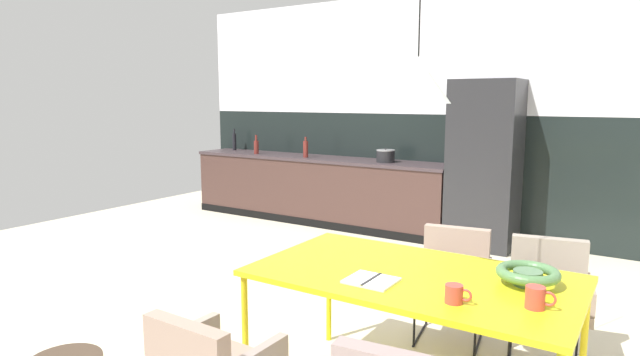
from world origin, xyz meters
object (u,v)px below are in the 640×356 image
at_px(mug_dark_espresso, 455,294).
at_px(cooking_pot, 386,156).
at_px(mug_white_ceramic, 536,298).
at_px(bottle_vinegar_dark, 306,149).
at_px(armchair_head_of_table, 453,269).
at_px(bottle_spice_small, 256,146).
at_px(armchair_by_stool, 548,286).
at_px(fruit_bowl, 528,274).
at_px(open_book, 371,280).
at_px(pendant_lamp_over_table_near, 418,80).
at_px(dining_table, 412,281).
at_px(refrigerator_column, 484,164).
at_px(bottle_wine_green, 234,141).

height_order(mug_dark_espresso, cooking_pot, cooking_pot).
height_order(mug_white_ceramic, bottle_vinegar_dark, bottle_vinegar_dark).
bearing_deg(armchair_head_of_table, bottle_spice_small, -41.32).
height_order(armchair_by_stool, bottle_vinegar_dark, bottle_vinegar_dark).
bearing_deg(cooking_pot, bottle_spice_small, -177.82).
height_order(armchair_head_of_table, cooking_pot, cooking_pot).
distance_m(fruit_bowl, open_book, 0.77).
relative_size(cooking_pot, pendant_lamp_over_table_near, 0.18).
distance_m(armchair_by_stool, bottle_spice_small, 4.95).
bearing_deg(cooking_pot, dining_table, -62.06).
xyz_separation_m(open_book, mug_white_ceramic, (0.77, 0.08, 0.04)).
height_order(open_book, mug_dark_espresso, mug_dark_espresso).
relative_size(refrigerator_column, open_book, 7.82).
xyz_separation_m(mug_dark_espresso, pendant_lamp_over_table_near, (-0.32, 0.28, 0.97)).
xyz_separation_m(refrigerator_column, armchair_by_stool, (1.11, -2.48, -0.44)).
height_order(dining_table, pendant_lamp_over_table_near, pendant_lamp_over_table_near).
xyz_separation_m(fruit_bowl, bottle_vinegar_dark, (-3.48, 3.15, 0.20)).
bearing_deg(open_book, bottle_wine_green, 138.75).
bearing_deg(bottle_wine_green, bottle_vinegar_dark, -9.43).
bearing_deg(open_book, bottle_spice_small, 136.10).
bearing_deg(cooking_pot, refrigerator_column, 1.76).
bearing_deg(bottle_wine_green, cooking_pot, -3.59).
height_order(refrigerator_column, cooking_pot, refrigerator_column).
bearing_deg(bottle_wine_green, refrigerator_column, -1.91).
xyz_separation_m(cooking_pot, bottle_wine_green, (-2.64, 0.17, 0.06)).
height_order(refrigerator_column, bottle_spice_small, refrigerator_column).
height_order(dining_table, bottle_vinegar_dark, bottle_vinegar_dark).
bearing_deg(bottle_vinegar_dark, open_book, -51.45).
relative_size(bottle_vinegar_dark, bottle_spice_small, 1.02).
bearing_deg(dining_table, bottle_wine_green, 141.37).
height_order(cooking_pot, bottle_wine_green, bottle_wine_green).
bearing_deg(open_book, armchair_head_of_table, 88.55).
distance_m(open_book, bottle_wine_green, 5.72).
xyz_separation_m(armchair_head_of_table, armchair_by_stool, (0.62, -0.03, 0.01)).
relative_size(armchair_head_of_table, mug_dark_espresso, 6.16).
bearing_deg(cooking_pot, mug_dark_espresso, -60.01).
xyz_separation_m(bottle_wine_green, bottle_spice_small, (0.63, -0.24, -0.03)).
xyz_separation_m(open_book, cooking_pot, (-1.66, 3.60, 0.21)).
distance_m(fruit_bowl, bottle_wine_green, 6.02).
xyz_separation_m(fruit_bowl, bottle_spice_small, (-4.34, 3.15, 0.18)).
relative_size(armchair_head_of_table, pendant_lamp_over_table_near, 0.60).
bearing_deg(open_book, mug_dark_espresso, -6.23).
xyz_separation_m(bottle_spice_small, pendant_lamp_over_table_near, (3.79, -3.29, 0.77)).
height_order(armchair_by_stool, cooking_pot, cooking_pot).
bearing_deg(mug_dark_espresso, refrigerator_column, 103.74).
xyz_separation_m(cooking_pot, bottle_spice_small, (-2.00, -0.08, 0.03)).
bearing_deg(pendant_lamp_over_table_near, bottle_vinegar_dark, 131.72).
relative_size(armchair_by_stool, fruit_bowl, 2.57).
bearing_deg(dining_table, armchair_head_of_table, 95.70).
bearing_deg(bottle_spice_small, armchair_head_of_table, -32.30).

